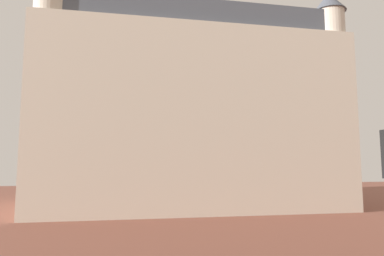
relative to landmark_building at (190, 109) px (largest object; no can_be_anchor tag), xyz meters
name	(u,v)px	position (x,y,z in m)	size (l,w,h in m)	color
landmark_building	(190,109)	(0.00, 0.00, 0.00)	(29.35, 16.03, 38.74)	beige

